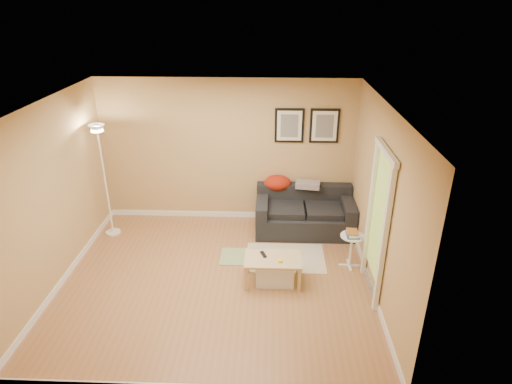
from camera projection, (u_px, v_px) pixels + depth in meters
floor at (217, 279)px, 6.43m from camera, size 4.50×4.50×0.00m
ceiling at (209, 106)px, 5.34m from camera, size 4.50×4.50×0.00m
wall_back at (228, 152)px, 7.70m from camera, size 4.50×0.00×4.50m
wall_front at (186, 293)px, 4.07m from camera, size 4.50×0.00×4.50m
wall_left at (51, 198)px, 5.97m from camera, size 0.00×4.00×4.00m
wall_right at (380, 204)px, 5.81m from camera, size 0.00×4.00×4.00m
baseboard_back at (229, 214)px, 8.22m from camera, size 4.50×0.02×0.10m
baseboard_left at (68, 273)px, 6.49m from camera, size 0.02×4.00×0.10m
baseboard_right at (369, 280)px, 6.33m from camera, size 0.02×4.00×0.10m
sofa at (305, 211)px, 7.62m from camera, size 1.70×0.90×0.75m
red_throw at (277, 183)px, 7.77m from camera, size 0.48×0.36×0.28m
plaid_throw at (308, 184)px, 7.68m from camera, size 0.45×0.32×0.10m
framed_print_left at (289, 125)px, 7.43m from camera, size 0.50×0.04×0.60m
framed_print_right at (324, 126)px, 7.41m from camera, size 0.50×0.04×0.60m
area_rug at (285, 258)px, 6.95m from camera, size 1.25×0.85×0.01m
green_runner at (242, 257)px, 6.98m from camera, size 0.70×0.50×0.01m
coffee_table at (273, 270)px, 6.30m from camera, size 0.85×0.55×0.41m
remote_control at (263, 254)px, 6.29m from camera, size 0.10×0.17×0.02m
tape_roll at (280, 261)px, 6.13m from camera, size 0.07×0.07×0.03m
storage_bin at (275, 271)px, 6.33m from camera, size 0.57×0.41×0.35m
side_table at (351, 251)px, 6.64m from camera, size 0.36×0.36×0.55m
book_stack at (353, 233)px, 6.51m from camera, size 0.25×0.29×0.08m
floor_lamp at (106, 185)px, 7.29m from camera, size 0.26×0.26×1.98m
doorway at (376, 227)px, 5.79m from camera, size 0.12×1.01×2.13m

